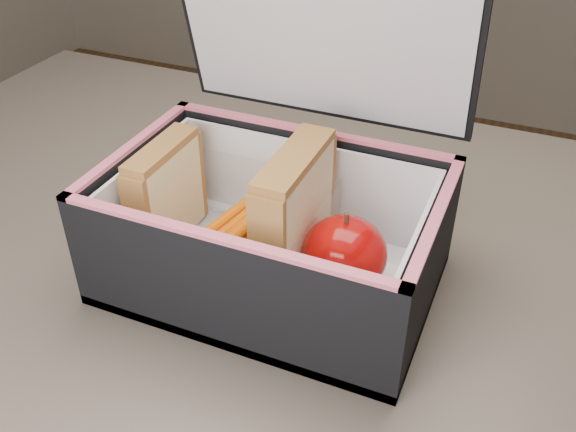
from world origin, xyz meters
name	(u,v)px	position (x,y,z in m)	size (l,w,h in m)	color
kitchen_table	(331,390)	(0.00, 0.00, 0.66)	(1.20, 0.80, 0.75)	brown
lunch_bag	(274,223)	(-0.07, 0.03, 0.81)	(0.27, 0.22, 0.27)	black
plastic_tub	(229,225)	(-0.11, 0.02, 0.80)	(0.16, 0.12, 0.07)	white
sandwich_left	(167,194)	(-0.17, 0.02, 0.81)	(0.02, 0.09, 0.10)	#DFC786
sandwich_right	(294,217)	(-0.05, 0.02, 0.82)	(0.03, 0.10, 0.11)	#DFC786
carrot_sticks	(223,238)	(-0.11, 0.02, 0.78)	(0.04, 0.15, 0.03)	#CF3D06
paper_napkin	(351,286)	(0.00, 0.02, 0.77)	(0.08, 0.08, 0.01)	white
red_apple	(344,255)	(0.00, 0.02, 0.80)	(0.08, 0.08, 0.07)	#8C0207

